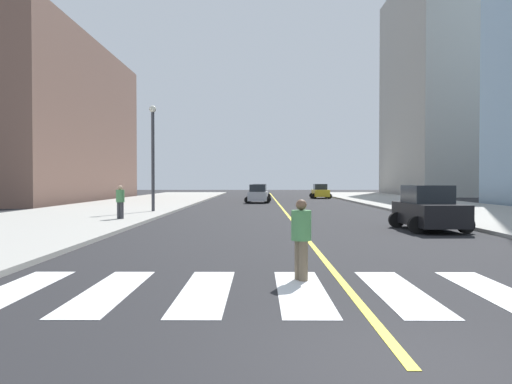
{
  "coord_description": "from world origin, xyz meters",
  "views": [
    {
      "loc": [
        -1.68,
        -5.54,
        2.07
      ],
      "look_at": [
        -2.0,
        37.84,
        1.11
      ],
      "focal_mm": 36.09,
      "sensor_mm": 36.0,
      "label": 1
    }
  ],
  "objects_px": {
    "car_silver_third": "(258,194)",
    "pedestrian_crossing": "(301,236)",
    "car_yellow_nearest": "(320,192)",
    "car_black_fourth": "(429,209)",
    "car_gray_second": "(260,192)",
    "street_lamp": "(153,148)",
    "pedestrian_walking_west": "(120,200)"
  },
  "relations": [
    {
      "from": "car_yellow_nearest",
      "to": "car_gray_second",
      "type": "distance_m",
      "value": 8.05
    },
    {
      "from": "car_gray_second",
      "to": "street_lamp",
      "type": "distance_m",
      "value": 25.07
    },
    {
      "from": "car_yellow_nearest",
      "to": "street_lamp",
      "type": "relative_size",
      "value": 0.57
    },
    {
      "from": "car_silver_third",
      "to": "street_lamp",
      "type": "distance_m",
      "value": 17.15
    },
    {
      "from": "car_black_fourth",
      "to": "pedestrian_walking_west",
      "type": "relative_size",
      "value": 2.52
    },
    {
      "from": "car_silver_third",
      "to": "car_black_fourth",
      "type": "distance_m",
      "value": 27.36
    },
    {
      "from": "street_lamp",
      "to": "car_yellow_nearest",
      "type": "bearing_deg",
      "value": 63.53
    },
    {
      "from": "pedestrian_walking_west",
      "to": "street_lamp",
      "type": "distance_m",
      "value": 7.2
    },
    {
      "from": "car_gray_second",
      "to": "street_lamp",
      "type": "relative_size",
      "value": 0.58
    },
    {
      "from": "pedestrian_walking_west",
      "to": "street_lamp",
      "type": "bearing_deg",
      "value": -70.99
    },
    {
      "from": "car_yellow_nearest",
      "to": "car_black_fourth",
      "type": "relative_size",
      "value": 0.89
    },
    {
      "from": "car_yellow_nearest",
      "to": "pedestrian_walking_west",
      "type": "relative_size",
      "value": 2.24
    },
    {
      "from": "car_black_fourth",
      "to": "street_lamp",
      "type": "height_order",
      "value": "street_lamp"
    },
    {
      "from": "car_silver_third",
      "to": "pedestrian_walking_west",
      "type": "height_order",
      "value": "pedestrian_walking_west"
    },
    {
      "from": "car_yellow_nearest",
      "to": "pedestrian_crossing",
      "type": "height_order",
      "value": "same"
    },
    {
      "from": "car_yellow_nearest",
      "to": "pedestrian_crossing",
      "type": "xyz_separation_m",
      "value": [
        -6.23,
        -49.45,
        0.14
      ]
    },
    {
      "from": "car_silver_third",
      "to": "car_black_fourth",
      "type": "xyz_separation_m",
      "value": [
        7.2,
        -26.39,
        0.07
      ]
    },
    {
      "from": "car_yellow_nearest",
      "to": "street_lamp",
      "type": "height_order",
      "value": "street_lamp"
    },
    {
      "from": "pedestrian_crossing",
      "to": "car_silver_third",
      "type": "bearing_deg",
      "value": 156.58
    },
    {
      "from": "car_gray_second",
      "to": "car_black_fourth",
      "type": "bearing_deg",
      "value": -77.24
    },
    {
      "from": "car_black_fourth",
      "to": "pedestrian_crossing",
      "type": "height_order",
      "value": "car_black_fourth"
    },
    {
      "from": "car_silver_third",
      "to": "pedestrian_crossing",
      "type": "distance_m",
      "value": 37.21
    },
    {
      "from": "car_silver_third",
      "to": "street_lamp",
      "type": "height_order",
      "value": "street_lamp"
    },
    {
      "from": "car_black_fourth",
      "to": "pedestrian_crossing",
      "type": "bearing_deg",
      "value": 58.22
    },
    {
      "from": "car_yellow_nearest",
      "to": "street_lamp",
      "type": "distance_m",
      "value": 31.17
    },
    {
      "from": "car_silver_third",
      "to": "pedestrian_crossing",
      "type": "bearing_deg",
      "value": -85.99
    },
    {
      "from": "pedestrian_crossing",
      "to": "street_lamp",
      "type": "bearing_deg",
      "value": 174.27
    },
    {
      "from": "car_yellow_nearest",
      "to": "street_lamp",
      "type": "bearing_deg",
      "value": 62.75
    },
    {
      "from": "car_gray_second",
      "to": "car_black_fourth",
      "type": "relative_size",
      "value": 0.9
    },
    {
      "from": "car_yellow_nearest",
      "to": "car_silver_third",
      "type": "xyz_separation_m",
      "value": [
        -7.25,
        -12.25,
        0.02
      ]
    },
    {
      "from": "pedestrian_crossing",
      "to": "street_lamp",
      "type": "distance_m",
      "value": 23.21
    },
    {
      "from": "car_silver_third",
      "to": "pedestrian_crossing",
      "type": "relative_size",
      "value": 2.33
    }
  ]
}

